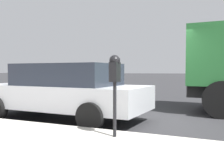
% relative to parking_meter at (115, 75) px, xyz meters
% --- Properties ---
extents(ground_plane, '(220.00, 220.00, 0.00)m').
position_rel_parking_meter_xyz_m(ground_plane, '(2.66, 0.44, -1.25)').
color(ground_plane, '#2B2B2D').
extents(parking_meter, '(0.21, 0.19, 1.43)m').
position_rel_parking_meter_xyz_m(parking_meter, '(0.00, 0.00, 0.00)').
color(parking_meter, black).
rests_on(parking_meter, sidewalk).
extents(car_silver, '(2.17, 4.71, 1.50)m').
position_rel_parking_meter_xyz_m(car_silver, '(1.73, 2.27, -0.46)').
color(car_silver, '#B7BABF').
rests_on(car_silver, ground_plane).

